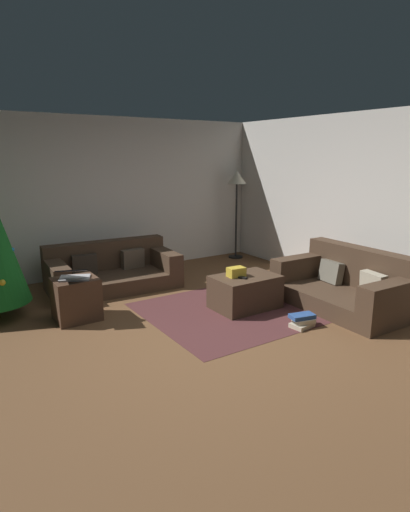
# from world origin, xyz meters

# --- Properties ---
(ground_plane) EXTENTS (6.40, 6.40, 0.00)m
(ground_plane) POSITION_xyz_m (0.00, 0.00, 0.00)
(ground_plane) COLOR brown
(rear_partition) EXTENTS (6.40, 0.12, 2.60)m
(rear_partition) POSITION_xyz_m (0.00, 3.14, 1.30)
(rear_partition) COLOR silver
(rear_partition) RESTS_ON ground_plane
(corner_partition) EXTENTS (0.12, 6.40, 2.60)m
(corner_partition) POSITION_xyz_m (3.14, 0.00, 1.30)
(corner_partition) COLOR silver
(corner_partition) RESTS_ON ground_plane
(couch_left) EXTENTS (1.95, 1.10, 0.67)m
(couch_left) POSITION_xyz_m (-0.06, 2.25, 0.25)
(couch_left) COLOR #473323
(couch_left) RESTS_ON ground_plane
(couch_right) EXTENTS (1.06, 1.77, 0.77)m
(couch_right) POSITION_xyz_m (2.26, -0.30, 0.28)
(couch_right) COLOR #473323
(couch_right) RESTS_ON ground_plane
(ottoman) EXTENTS (0.85, 0.58, 0.44)m
(ottoman) POSITION_xyz_m (1.09, 0.40, 0.22)
(ottoman) COLOR #473323
(ottoman) RESTS_ON ground_plane
(gift_box) EXTENTS (0.23, 0.17, 0.12)m
(gift_box) POSITION_xyz_m (0.96, 0.44, 0.50)
(gift_box) COLOR gold
(gift_box) RESTS_ON ottoman
(tv_remote) EXTENTS (0.10, 0.17, 0.02)m
(tv_remote) POSITION_xyz_m (0.98, 0.35, 0.45)
(tv_remote) COLOR black
(tv_remote) RESTS_ON ottoman
(side_table) EXTENTS (0.52, 0.44, 0.52)m
(side_table) POSITION_xyz_m (-0.91, 1.20, 0.26)
(side_table) COLOR #4C3323
(side_table) RESTS_ON ground_plane
(laptop) EXTENTS (0.49, 0.52, 0.18)m
(laptop) POSITION_xyz_m (-0.93, 1.15, 0.58)
(laptop) COLOR silver
(laptop) RESTS_ON side_table
(book_stack) EXTENTS (0.32, 0.24, 0.16)m
(book_stack) POSITION_xyz_m (1.25, -0.49, 0.08)
(book_stack) COLOR beige
(book_stack) RESTS_ON ground_plane
(corner_lamp) EXTENTS (0.36, 0.36, 1.69)m
(corner_lamp) POSITION_xyz_m (2.70, 2.74, 1.44)
(corner_lamp) COLOR black
(corner_lamp) RESTS_ON ground_plane
(area_rug) EXTENTS (2.60, 2.00, 0.01)m
(area_rug) POSITION_xyz_m (1.09, 0.40, 0.00)
(area_rug) COLOR #512A2A
(area_rug) RESTS_ON ground_plane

